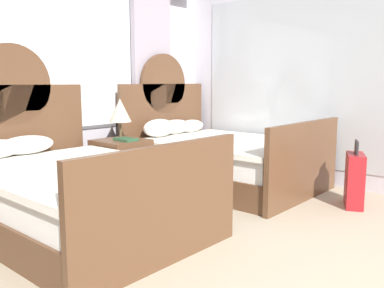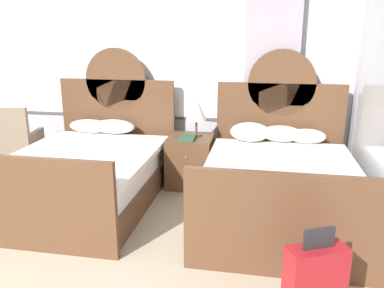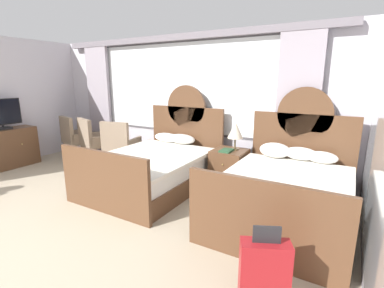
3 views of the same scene
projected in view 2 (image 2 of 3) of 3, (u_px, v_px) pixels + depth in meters
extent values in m
cube|color=silver|center=(105.00, 73.00, 5.52)|extent=(6.68, 0.07, 2.70)
cube|color=#575459|center=(103.00, 52.00, 5.40)|extent=(4.27, 0.02, 1.83)
cube|color=white|center=(103.00, 52.00, 5.39)|extent=(4.19, 0.02, 1.75)
cube|color=#998E99|center=(271.00, 82.00, 5.01)|extent=(0.68, 0.08, 2.60)
cube|color=brown|center=(87.00, 189.00, 4.56)|extent=(1.53, 2.14, 0.30)
cube|color=white|center=(85.00, 167.00, 4.49)|extent=(1.47, 2.04, 0.24)
cube|color=silver|center=(81.00, 157.00, 4.37)|extent=(1.57, 1.94, 0.06)
cube|color=brown|center=(118.00, 126.00, 5.46)|extent=(1.61, 0.06, 1.30)
cylinder|color=brown|center=(116.00, 79.00, 5.28)|extent=(0.84, 0.06, 0.84)
cube|color=brown|center=(30.00, 205.00, 3.44)|extent=(1.61, 0.06, 0.89)
ellipsoid|color=white|center=(90.00, 126.00, 5.30)|extent=(0.58, 0.24, 0.18)
ellipsoid|color=white|center=(114.00, 127.00, 5.25)|extent=(0.58, 0.30, 0.19)
cube|color=brown|center=(279.00, 203.00, 4.18)|extent=(1.53, 2.14, 0.30)
cube|color=white|center=(280.00, 180.00, 4.11)|extent=(1.47, 2.04, 0.24)
cube|color=silver|center=(281.00, 169.00, 3.99)|extent=(1.57, 1.94, 0.06)
cube|color=brown|center=(279.00, 133.00, 5.08)|extent=(1.61, 0.06, 1.30)
cylinder|color=brown|center=(282.00, 83.00, 4.90)|extent=(0.84, 0.06, 0.84)
cube|color=brown|center=(285.00, 227.00, 3.06)|extent=(1.61, 0.06, 0.89)
ellipsoid|color=white|center=(250.00, 132.00, 4.87)|extent=(0.49, 0.32, 0.24)
ellipsoid|color=white|center=(281.00, 134.00, 4.86)|extent=(0.51, 0.29, 0.20)
ellipsoid|color=white|center=(307.00, 136.00, 4.79)|extent=(0.45, 0.24, 0.18)
cube|color=brown|center=(190.00, 161.00, 5.01)|extent=(0.55, 0.55, 0.64)
sphere|color=tan|center=(186.00, 157.00, 4.69)|extent=(0.02, 0.02, 0.02)
cylinder|color=brown|center=(196.00, 135.00, 4.97)|extent=(0.14, 0.14, 0.02)
cylinder|color=brown|center=(196.00, 127.00, 4.95)|extent=(0.03, 0.03, 0.18)
cone|color=beige|center=(196.00, 109.00, 4.88)|extent=(0.27, 0.27, 0.28)
cube|color=#285133|center=(188.00, 138.00, 4.81)|extent=(0.18, 0.26, 0.03)
cube|color=#84705B|center=(15.00, 147.00, 5.34)|extent=(0.74, 0.74, 0.10)
cube|color=#84705B|center=(4.00, 129.00, 4.99)|extent=(0.63, 0.21, 0.54)
cube|color=#84705B|center=(35.00, 137.00, 5.31)|extent=(0.18, 0.56, 0.16)
cylinder|color=brown|center=(43.00, 157.00, 5.66)|extent=(0.04, 0.04, 0.36)
cylinder|color=brown|center=(6.00, 157.00, 5.64)|extent=(0.04, 0.04, 0.36)
cylinder|color=brown|center=(29.00, 169.00, 5.15)|extent=(0.04, 0.04, 0.36)
cube|color=maroon|center=(314.00, 286.00, 2.60)|extent=(0.44, 0.33, 0.57)
cube|color=#232326|center=(319.00, 238.00, 2.51)|extent=(0.21, 0.11, 0.14)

